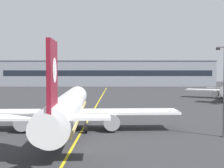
# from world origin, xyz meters

# --- Properties ---
(ground_plane) EXTENTS (400.00, 400.00, 0.00)m
(ground_plane) POSITION_xyz_m (0.00, 0.00, 0.00)
(ground_plane) COLOR #2D2D30
(taxiway_centreline) EXTENTS (4.53, 179.96, 0.01)m
(taxiway_centreline) POSITION_xyz_m (0.00, 30.00, 0.00)
(taxiway_centreline) COLOR yellow
(taxiway_centreline) RESTS_ON ground
(airliner_foreground) EXTENTS (32.13, 41.48, 11.65)m
(airliner_foreground) POSITION_xyz_m (-2.41, 10.82, 3.37)
(airliner_foreground) COLOR white
(airliner_foreground) RESTS_ON ground
(apron_lamp_post) EXTENTS (2.24, 0.90, 11.86)m
(apron_lamp_post) POSITION_xyz_m (18.52, 6.52, 6.23)
(apron_lamp_post) COLOR #515156
(apron_lamp_post) RESTS_ON ground
(safety_cone_by_nose_gear) EXTENTS (0.44, 0.44, 0.55)m
(safety_cone_by_nose_gear) POSITION_xyz_m (-2.55, 26.66, 0.26)
(safety_cone_by_nose_gear) COLOR orange
(safety_cone_by_nose_gear) RESTS_ON ground
(terminal_building) EXTENTS (111.78, 12.40, 13.45)m
(terminal_building) POSITION_xyz_m (2.81, 137.22, 6.73)
(terminal_building) COLOR gray
(terminal_building) RESTS_ON ground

